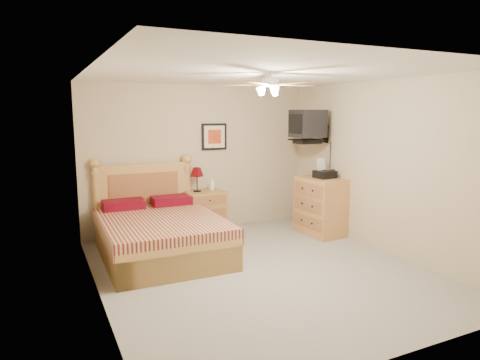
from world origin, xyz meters
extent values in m
plane|color=gray|center=(0.00, 0.00, 0.00)|extent=(4.50, 4.50, 0.00)
cube|color=white|center=(0.00, 0.00, 2.50)|extent=(4.00, 4.50, 0.04)
cube|color=#BDAC8B|center=(0.00, 2.25, 1.25)|extent=(4.00, 0.04, 2.50)
cube|color=#BDAC8B|center=(0.00, -2.25, 1.25)|extent=(4.00, 0.04, 2.50)
cube|color=#BDAC8B|center=(-2.00, 0.00, 1.25)|extent=(0.04, 4.50, 2.50)
cube|color=#BDAC8B|center=(2.00, 0.00, 1.25)|extent=(0.04, 4.50, 2.50)
cube|color=#A1763A|center=(-0.02, 2.00, 0.36)|extent=(0.68, 0.52, 0.72)
imported|color=white|center=(0.13, 2.01, 0.83)|extent=(0.10, 0.10, 0.21)
cube|color=black|center=(0.27, 2.23, 1.62)|extent=(0.46, 0.04, 0.46)
cube|color=#AE6934|center=(1.73, 1.07, 0.48)|extent=(0.61, 0.85, 0.96)
imported|color=#B8A993|center=(1.70, 1.37, 0.97)|extent=(0.25, 0.29, 0.02)
imported|color=gray|center=(1.69, 1.39, 0.99)|extent=(0.29, 0.31, 0.02)
camera|label=1|loc=(-2.54, -4.67, 2.03)|focal=32.00mm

